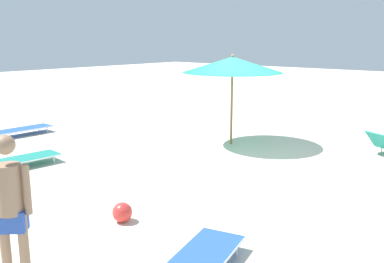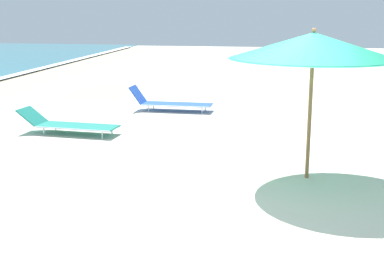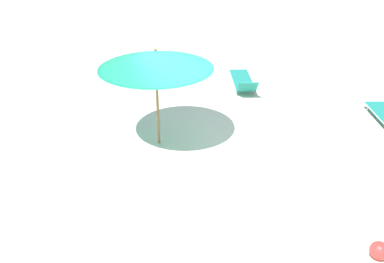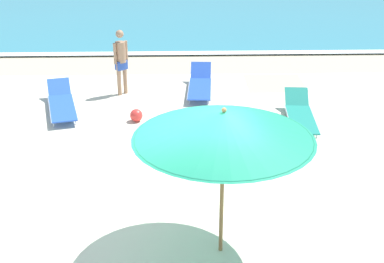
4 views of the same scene
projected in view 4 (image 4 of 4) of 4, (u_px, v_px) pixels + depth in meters
ground_plane at (173, 234)px, 8.72m from camera, size 60.00×60.00×0.16m
ocean_water at (175, 1)px, 27.03m from camera, size 60.00×19.88×0.07m
beach_umbrella at (224, 126)px, 7.36m from camera, size 2.57×2.57×2.35m
sun_lounger_under_umbrella at (62, 103)px, 13.37m from camera, size 1.17×2.39×0.50m
sun_lounger_near_water_left at (200, 85)px, 14.64m from camera, size 0.75×2.19×0.56m
sun_lounger_mid_beach_pair_a at (301, 114)px, 12.70m from camera, size 0.79×2.21×0.52m
beachgoer_wading_adult at (121, 58)px, 14.19m from camera, size 0.35×0.34×1.76m
beach_ball at (136, 115)px, 12.78m from camera, size 0.30×0.30×0.30m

